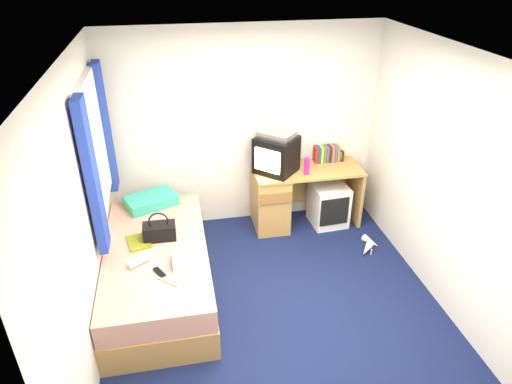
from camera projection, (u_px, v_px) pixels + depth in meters
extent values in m
plane|color=#0C1438|center=(275.00, 306.00, 4.48)|extent=(3.40, 3.40, 0.00)
plane|color=white|center=(282.00, 57.00, 3.32)|extent=(3.40, 3.40, 0.00)
plane|color=silver|center=(245.00, 130.00, 5.36)|extent=(3.20, 0.00, 3.20)
plane|color=silver|center=(351.00, 355.00, 2.44)|extent=(3.20, 0.00, 3.20)
plane|color=silver|center=(83.00, 219.00, 3.63)|extent=(0.00, 3.40, 3.40)
plane|color=silver|center=(448.00, 184.00, 4.16)|extent=(0.00, 3.40, 3.40)
cube|color=tan|center=(159.00, 279.00, 4.61)|extent=(1.00, 2.00, 0.30)
cube|color=olive|center=(213.00, 298.00, 4.34)|extent=(0.02, 0.70, 0.18)
cube|color=silver|center=(157.00, 257.00, 4.48)|extent=(0.98, 1.98, 0.24)
cube|color=#1B70B1|center=(151.00, 200.00, 5.10)|extent=(0.63, 0.53, 0.12)
cube|color=tan|center=(307.00, 170.00, 5.46)|extent=(1.30, 0.55, 0.03)
cube|color=tan|center=(270.00, 201.00, 5.57)|extent=(0.40, 0.52, 0.72)
cube|color=tan|center=(354.00, 193.00, 5.75)|extent=(0.04, 0.52, 0.72)
cube|color=tan|center=(319.00, 180.00, 5.86)|extent=(0.78, 0.03, 0.55)
cube|color=white|center=(328.00, 204.00, 5.69)|extent=(0.45, 0.45, 0.53)
cube|color=black|center=(276.00, 154.00, 5.31)|extent=(0.59, 0.59, 0.43)
cube|color=#FFF6A1|center=(268.00, 161.00, 5.16)|extent=(0.25, 0.23, 0.27)
cube|color=#AEAEB1|center=(277.00, 134.00, 5.18)|extent=(0.47, 0.46, 0.07)
cube|color=maroon|center=(316.00, 154.00, 5.59)|extent=(0.03, 0.13, 0.20)
cube|color=navy|center=(318.00, 154.00, 5.59)|extent=(0.03, 0.13, 0.20)
cube|color=gold|center=(321.00, 154.00, 5.60)|extent=(0.03, 0.13, 0.20)
cube|color=#337F33|center=(324.00, 154.00, 5.60)|extent=(0.03, 0.13, 0.20)
cube|color=#7F337F|center=(326.00, 154.00, 5.61)|extent=(0.03, 0.13, 0.20)
cube|color=#262626|center=(329.00, 153.00, 5.62)|extent=(0.03, 0.13, 0.20)
cube|color=#B26633|center=(332.00, 153.00, 5.62)|extent=(0.03, 0.13, 0.20)
cube|color=#4C4C99|center=(335.00, 153.00, 5.63)|extent=(0.03, 0.13, 0.20)
cube|color=olive|center=(337.00, 153.00, 5.63)|extent=(0.03, 0.13, 0.20)
cube|color=black|center=(340.00, 155.00, 5.65)|extent=(0.05, 0.12, 0.14)
cylinder|color=#D51E8C|center=(307.00, 166.00, 5.29)|extent=(0.08, 0.08, 0.20)
cylinder|color=white|center=(295.00, 161.00, 5.43)|extent=(0.06, 0.06, 0.18)
cube|color=black|center=(160.00, 231.00, 4.52)|extent=(0.32, 0.18, 0.16)
torus|color=black|center=(158.00, 221.00, 4.46)|extent=(0.20, 0.02, 0.20)
cube|color=silver|center=(188.00, 258.00, 4.19)|extent=(0.29, 0.24, 0.10)
cube|color=#C6D617|center=(139.00, 242.00, 4.48)|extent=(0.26, 0.32, 0.01)
cylinder|color=silver|center=(139.00, 261.00, 4.17)|extent=(0.20, 0.17, 0.07)
cube|color=gold|center=(169.00, 281.00, 3.97)|extent=(0.21, 0.19, 0.01)
cube|color=black|center=(159.00, 273.00, 4.06)|extent=(0.12, 0.16, 0.02)
cube|color=silver|center=(93.00, 146.00, 4.29)|extent=(0.02, 0.90, 1.10)
cube|color=white|center=(83.00, 84.00, 4.01)|extent=(0.06, 1.06, 0.08)
cube|color=white|center=(104.00, 200.00, 4.58)|extent=(0.06, 1.06, 0.08)
cube|color=navy|center=(92.00, 178.00, 3.81)|extent=(0.08, 0.24, 1.40)
cube|color=navy|center=(105.00, 129.00, 4.83)|extent=(0.08, 0.24, 1.40)
cone|color=silver|center=(371.00, 242.00, 5.36)|extent=(0.18, 0.24, 0.09)
cone|color=silver|center=(366.00, 250.00, 5.23)|extent=(0.21, 0.22, 0.09)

